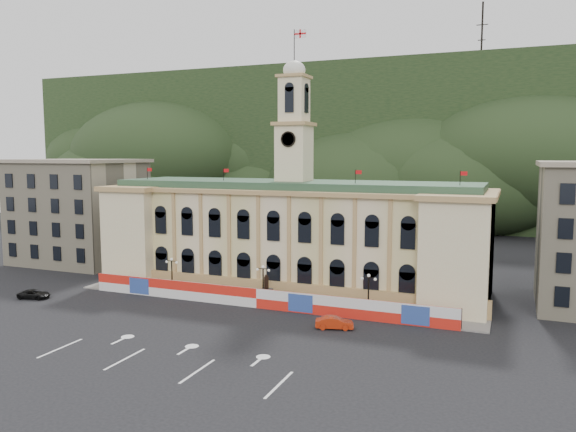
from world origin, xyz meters
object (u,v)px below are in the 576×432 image
at_px(statue, 266,293).
at_px(lamp_center, 263,281).
at_px(red_sedan, 334,323).
at_px(black_suv, 34,294).

xyz_separation_m(statue, lamp_center, (0.00, -1.00, 1.89)).
height_order(lamp_center, red_sedan, lamp_center).
relative_size(lamp_center, red_sedan, 1.14).
xyz_separation_m(lamp_center, red_sedan, (11.77, -6.55, -2.37)).
relative_size(statue, red_sedan, 0.82).
bearing_deg(statue, red_sedan, -32.69).
distance_m(statue, black_suv, 31.67).
xyz_separation_m(statue, red_sedan, (11.77, -7.55, -0.48)).
relative_size(lamp_center, black_suv, 1.12).
bearing_deg(red_sedan, black_suv, 76.60).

